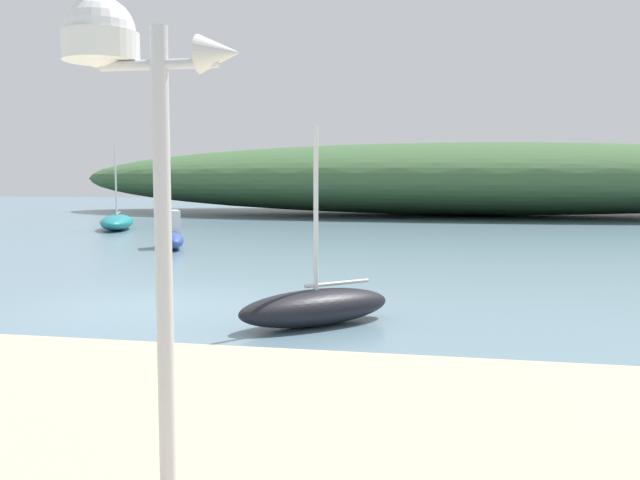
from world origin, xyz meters
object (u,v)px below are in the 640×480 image
(mast_structure, at_px, (124,86))
(sailboat_west_reach, at_px, (316,306))
(motorboat_mid_channel, at_px, (170,235))
(sailboat_by_sandbar, at_px, (117,222))

(mast_structure, relative_size, sailboat_west_reach, 1.06)
(mast_structure, relative_size, motorboat_mid_channel, 1.27)
(mast_structure, height_order, sailboat_west_reach, mast_structure)
(mast_structure, bearing_deg, motorboat_mid_channel, 112.73)
(mast_structure, distance_m, sailboat_west_reach, 7.12)
(mast_structure, xyz_separation_m, sailboat_west_reach, (0.01, 6.56, -2.78))
(sailboat_west_reach, bearing_deg, mast_structure, -90.05)
(mast_structure, distance_m, sailboat_by_sandbar, 27.93)
(motorboat_mid_channel, bearing_deg, sailboat_west_reach, -56.11)
(sailboat_west_reach, height_order, motorboat_mid_channel, sailboat_west_reach)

